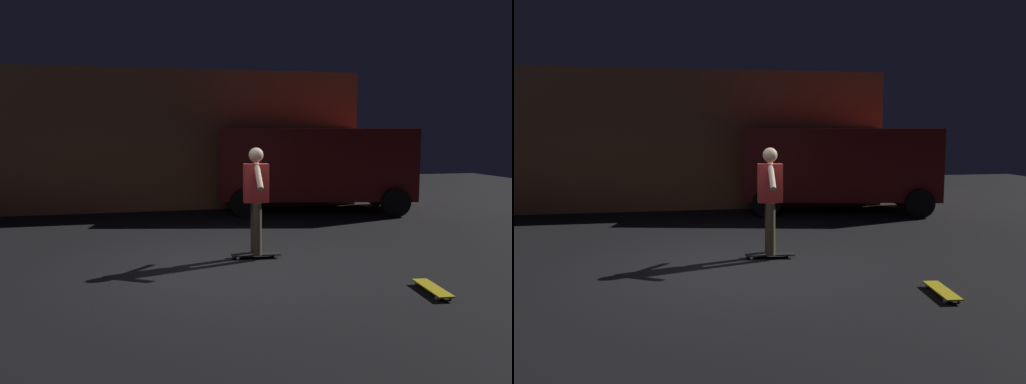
# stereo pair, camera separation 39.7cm
# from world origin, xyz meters

# --- Properties ---
(ground_plane) EXTENTS (28.00, 28.00, 0.00)m
(ground_plane) POSITION_xyz_m (0.00, 0.00, 0.00)
(ground_plane) COLOR black
(low_building) EXTENTS (12.17, 4.06, 3.47)m
(low_building) POSITION_xyz_m (-1.49, 7.83, 1.74)
(low_building) COLOR #C67A47
(low_building) RESTS_ON ground_plane
(parked_van) EXTENTS (4.90, 3.06, 2.03)m
(parked_van) POSITION_xyz_m (3.21, 5.06, 1.16)
(parked_van) COLOR maroon
(parked_van) RESTS_ON ground_plane
(skateboard_ridden) EXTENTS (0.79, 0.27, 0.07)m
(skateboard_ridden) POSITION_xyz_m (0.62, 0.57, 0.06)
(skateboard_ridden) COLOR black
(skateboard_ridden) RESTS_ON ground_plane
(skateboard_spare) EXTENTS (0.28, 0.80, 0.07)m
(skateboard_spare) POSITION_xyz_m (2.35, -1.68, 0.06)
(skateboard_spare) COLOR gold
(skateboard_spare) RESTS_ON ground_plane
(skater) EXTENTS (0.40, 0.99, 1.67)m
(skater) POSITION_xyz_m (0.62, 0.57, 1.04)
(skater) COLOR brown
(skater) RESTS_ON skateboard_ridden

